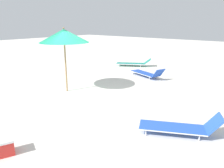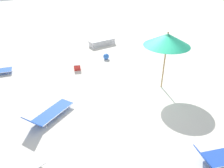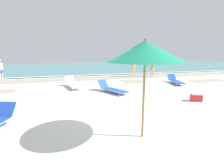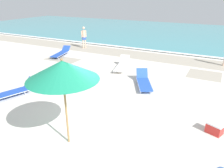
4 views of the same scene
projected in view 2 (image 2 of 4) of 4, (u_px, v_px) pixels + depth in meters
ground_plane at (137, 96)px, 9.83m from camera, size 60.00×60.00×0.16m
beach_umbrella at (167, 40)px, 9.21m from camera, size 2.00×2.00×2.65m
lounger_stack at (102, 42)px, 15.28m from camera, size 0.65×1.87×0.41m
sun_lounger_near_water_left at (49, 114)px, 8.20m from camera, size 1.47×2.09×0.61m
beach_ball at (106, 56)px, 13.13m from camera, size 0.35×0.35×0.35m
cooler_box at (77, 66)px, 11.96m from camera, size 0.60×0.52×0.37m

